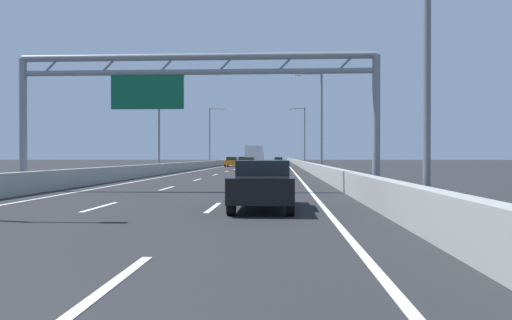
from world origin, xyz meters
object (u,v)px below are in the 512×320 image
object	(u,v)px
green_car	(278,161)
streetlamp_right_near	(418,10)
black_car	(263,184)
streetlamp_left_mid	(161,117)
yellow_car	(247,164)
box_truck	(255,156)
sign_gantry	(190,86)
streetlamp_left_far	(211,133)
red_car	(243,161)
streetlamp_right_far	(303,133)
orange_car	(232,162)
streetlamp_right_mid	(319,116)

from	to	relation	value
green_car	streetlamp_right_near	bearing A→B (deg)	-87.31
green_car	black_car	world-z (taller)	black_car
streetlamp_left_mid	green_car	bearing A→B (deg)	78.66
yellow_car	box_truck	bearing A→B (deg)	90.89
sign_gantry	yellow_car	xyz separation A→B (m)	(0.50, 30.32, -4.09)
streetlamp_right_near	green_car	distance (m)	87.30
streetlamp_left_far	green_car	distance (m)	24.13
red_car	box_truck	xyz separation A→B (m)	(3.59, -22.61, 0.94)
streetlamp_right_far	streetlamp_left_mid	bearing A→B (deg)	-114.34
box_truck	streetlamp_left_far	bearing A→B (deg)	148.30
sign_gantry	streetlamp_left_far	distance (m)	57.01
streetlamp_right_far	yellow_car	xyz separation A→B (m)	(-7.26, -26.23, -4.62)
orange_car	streetlamp_right_far	bearing A→B (deg)	17.52
streetlamp_left_mid	streetlamp_left_far	distance (m)	33.02
streetlamp_right_near	yellow_car	bearing A→B (deg)	100.34
sign_gantry	streetlamp_left_mid	world-z (taller)	streetlamp_left_mid
orange_car	sign_gantry	bearing A→B (deg)	-86.31
streetlamp_right_near	box_truck	bearing A→B (deg)	97.05
yellow_car	red_car	bearing A→B (deg)	95.07
streetlamp_right_near	green_car	bearing A→B (deg)	92.69
streetlamp_right_near	orange_car	bearing A→B (deg)	100.14
yellow_car	red_car	size ratio (longest dim) A/B	1.05
streetlamp_left_far	orange_car	size ratio (longest dim) A/B	2.05
streetlamp_right_mid	green_car	xyz separation A→B (m)	(-4.09, 54.06, -4.65)
streetlamp_right_near	streetlamp_left_far	xyz separation A→B (m)	(-14.93, 66.03, 0.00)
black_car	yellow_car	bearing A→B (deg)	94.80
red_car	green_car	bearing A→B (deg)	22.66
sign_gantry	red_car	xyz separation A→B (m)	(-3.43, 74.63, -4.08)
streetlamp_left_far	box_truck	xyz separation A→B (m)	(7.33, -4.53, -3.68)
streetlamp_right_near	red_car	xyz separation A→B (m)	(-11.19, 84.11, -4.62)
streetlamp_left_far	streetlamp_right_near	bearing A→B (deg)	-77.26
sign_gantry	black_car	size ratio (longest dim) A/B	3.66
yellow_car	streetlamp_right_far	bearing A→B (deg)	74.52
streetlamp_left_far	yellow_car	xyz separation A→B (m)	(7.67, -26.23, -4.62)
green_car	red_car	world-z (taller)	red_car
red_car	box_truck	bearing A→B (deg)	-80.98
sign_gantry	box_truck	world-z (taller)	sign_gantry
orange_car	black_car	xyz separation A→B (m)	(7.08, -60.43, -0.01)
orange_car	yellow_car	bearing A→B (deg)	-80.21
sign_gantry	streetlamp_right_far	size ratio (longest dim) A/B	1.77
red_car	black_car	distance (m)	82.35
orange_car	green_car	bearing A→B (deg)	73.89
streetlamp_right_far	green_car	bearing A→B (deg)	100.99
streetlamp_right_mid	green_car	size ratio (longest dim) A/B	2.12
yellow_car	red_car	distance (m)	44.48
yellow_car	streetlamp_left_far	bearing A→B (deg)	106.29
streetlamp_left_mid	yellow_car	distance (m)	11.23
sign_gantry	yellow_car	world-z (taller)	sign_gantry
streetlamp_right_far	yellow_car	size ratio (longest dim) A/B	2.09
yellow_car	sign_gantry	bearing A→B (deg)	-90.94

